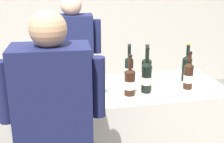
{
  "coord_description": "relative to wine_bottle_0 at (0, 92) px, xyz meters",
  "views": [
    {
      "loc": [
        -0.34,
        -2.21,
        1.9
      ],
      "look_at": [
        0.14,
        0.0,
        1.15
      ],
      "focal_mm": 48.45,
      "sensor_mm": 36.0,
      "label": 1
    }
  ],
  "objects": [
    {
      "name": "wine_bottle_6",
      "position": [
        1.42,
        0.07,
        -0.0
      ],
      "size": [
        0.08,
        0.08,
        0.31
      ],
      "color": "black",
      "rests_on": "counter"
    },
    {
      "name": "person_server",
      "position": [
        0.58,
        0.9,
        -0.28
      ],
      "size": [
        0.56,
        0.28,
        1.7
      ],
      "color": "black",
      "rests_on": "ground_plane"
    },
    {
      "name": "wine_bottle_7",
      "position": [
        1.07,
        0.07,
        0.01
      ],
      "size": [
        0.08,
        0.08,
        0.36
      ],
      "color": "black",
      "rests_on": "counter"
    },
    {
      "name": "wine_bottle_2",
      "position": [
        0.53,
        0.28,
        0.0
      ],
      "size": [
        0.07,
        0.07,
        0.34
      ],
      "color": "black",
      "rests_on": "counter"
    },
    {
      "name": "wine_glass",
      "position": [
        0.72,
        0.08,
        0.02
      ],
      "size": [
        0.07,
        0.07,
        0.2
      ],
      "color": "silver",
      "rests_on": "counter"
    },
    {
      "name": "wine_bottle_3",
      "position": [
        1.49,
        0.24,
        0.01
      ],
      "size": [
        0.08,
        0.08,
        0.33
      ],
      "color": "black",
      "rests_on": "counter"
    },
    {
      "name": "wall_back",
      "position": [
        0.68,
        2.78,
        0.28
      ],
      "size": [
        8.0,
        0.1,
        2.8
      ],
      "primitive_type": "cube",
      "color": "beige",
      "rests_on": "ground_plane"
    },
    {
      "name": "wine_bottle_5",
      "position": [
        1.14,
        0.27,
        0.0
      ],
      "size": [
        0.08,
        0.08,
        0.33
      ],
      "color": "black",
      "rests_on": "counter"
    },
    {
      "name": "wine_bottle_0",
      "position": [
        0.0,
        0.0,
        0.0
      ],
      "size": [
        0.08,
        0.08,
        0.33
      ],
      "color": "black",
      "rests_on": "counter"
    },
    {
      "name": "wine_bottle_4",
      "position": [
        1.0,
        0.34,
        -0.0
      ],
      "size": [
        0.07,
        0.07,
        0.33
      ],
      "color": "black",
      "rests_on": "counter"
    },
    {
      "name": "wine_bottle_1",
      "position": [
        0.93,
        0.04,
        -0.01
      ],
      "size": [
        0.08,
        0.08,
        0.32
      ],
      "color": "black",
      "rests_on": "counter"
    }
  ]
}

